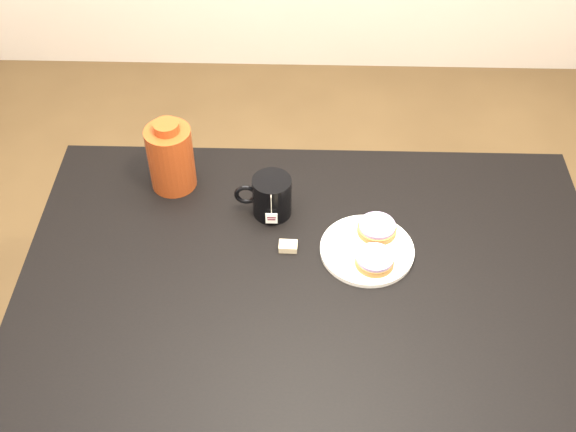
{
  "coord_description": "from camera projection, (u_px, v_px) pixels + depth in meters",
  "views": [
    {
      "loc": [
        -0.03,
        -1.11,
        2.07
      ],
      "look_at": [
        -0.06,
        0.13,
        0.81
      ],
      "focal_mm": 45.0,
      "sensor_mm": 36.0,
      "label": 1
    }
  ],
  "objects": [
    {
      "name": "bagel_front",
      "position": [
        375.0,
        260.0,
        1.72
      ],
      "size": [
        0.11,
        0.11,
        0.03
      ],
      "color": "brown",
      "rests_on": "plate"
    },
    {
      "name": "bagel_package",
      "position": [
        171.0,
        157.0,
        1.87
      ],
      "size": [
        0.15,
        0.15,
        0.2
      ],
      "rotation": [
        0.0,
        0.0,
        0.37
      ],
      "color": "#611F0C",
      "rests_on": "table"
    },
    {
      "name": "mug",
      "position": [
        271.0,
        196.0,
        1.83
      ],
      "size": [
        0.15,
        0.11,
        0.11
      ],
      "rotation": [
        0.0,
        0.0,
        0.01
      ],
      "color": "black",
      "rests_on": "table"
    },
    {
      "name": "teabag_pouch",
      "position": [
        288.0,
        246.0,
        1.77
      ],
      "size": [
        0.05,
        0.03,
        0.02
      ],
      "primitive_type": "cube",
      "rotation": [
        0.0,
        0.0,
        -0.03
      ],
      "color": "#C6B793",
      "rests_on": "table"
    },
    {
      "name": "plate",
      "position": [
        367.0,
        249.0,
        1.76
      ],
      "size": [
        0.23,
        0.23,
        0.02
      ],
      "color": "white",
      "rests_on": "table"
    },
    {
      "name": "ground_plane",
      "position": [
        307.0,
        426.0,
        2.26
      ],
      "size": [
        4.0,
        4.0,
        0.0
      ],
      "primitive_type": "plane",
      "color": "brown"
    },
    {
      "name": "table",
      "position": [
        312.0,
        293.0,
        1.78
      ],
      "size": [
        1.4,
        0.9,
        0.75
      ],
      "color": "black",
      "rests_on": "ground_plane"
    },
    {
      "name": "bagel_back",
      "position": [
        377.0,
        228.0,
        1.79
      ],
      "size": [
        0.11,
        0.11,
        0.03
      ],
      "color": "brown",
      "rests_on": "plate"
    }
  ]
}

